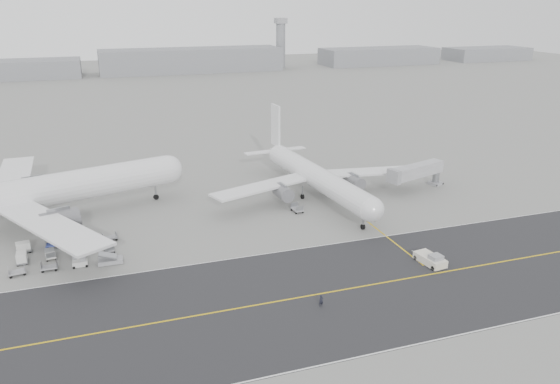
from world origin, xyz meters
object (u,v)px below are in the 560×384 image
object	(u,v)px
airliner_a	(28,194)
ground_crew_a	(321,301)
airliner_b	(315,176)
pushback_tug	(431,259)
jet_bridge	(417,172)
control_tower	(281,42)

from	to	relation	value
airliner_a	ground_crew_a	distance (m)	62.75
airliner_a	airliner_b	size ratio (longest dim) A/B	1.26
airliner_a	pushback_tug	distance (m)	76.06
airliner_b	jet_bridge	distance (m)	24.27
control_tower	jet_bridge	size ratio (longest dim) A/B	1.84
control_tower	airliner_b	world-z (taller)	control_tower
airliner_a	airliner_b	xyz separation A→B (m)	(58.65, -2.90, -1.44)
airliner_a	pushback_tug	size ratio (longest dim) A/B	8.40
control_tower	pushback_tug	xyz separation A→B (m)	(-68.61, -279.78, -15.38)
control_tower	ground_crew_a	xyz separation A→B (m)	(-91.24, -286.37, -15.32)
control_tower	jet_bridge	xyz separation A→B (m)	(-50.55, -246.11, -11.81)
control_tower	pushback_tug	distance (m)	288.48
airliner_b	control_tower	bearing A→B (deg)	67.31
jet_bridge	ground_crew_a	world-z (taller)	jet_bridge
airliner_b	ground_crew_a	distance (m)	46.64
airliner_b	ground_crew_a	xyz separation A→B (m)	(-16.63, -43.38, -4.06)
jet_bridge	ground_crew_a	bearing A→B (deg)	-152.80
control_tower	pushback_tug	world-z (taller)	control_tower
airliner_a	jet_bridge	distance (m)	82.95
pushback_tug	ground_crew_a	xyz separation A→B (m)	(-22.62, -6.60, 0.06)
control_tower	airliner_a	bearing A→B (deg)	-119.03
airliner_b	pushback_tug	xyz separation A→B (m)	(6.00, -36.79, -4.12)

